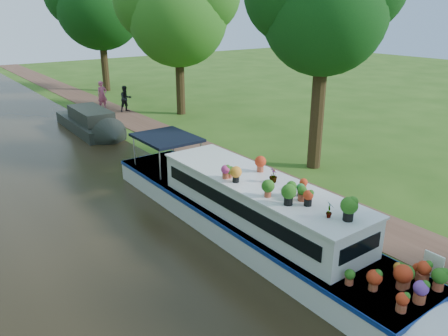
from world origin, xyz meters
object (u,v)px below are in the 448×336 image
pedestrian_dark (126,99)px  pedestrian_pink (102,95)px  plant_boat (258,214)px  second_boat (91,123)px

pedestrian_dark → pedestrian_pink: bearing=119.5°
plant_boat → pedestrian_dark: 18.45m
plant_boat → pedestrian_pink: size_ratio=7.21×
pedestrian_pink → plant_boat: bearing=-107.1°
second_boat → pedestrian_pink: (2.68, 5.00, 0.44)m
pedestrian_dark → second_boat: bearing=-139.4°
second_boat → pedestrian_dark: bearing=45.4°
pedestrian_pink → pedestrian_dark: size_ratio=1.12×
plant_boat → pedestrian_pink: bearing=80.7°
second_boat → pedestrian_pink: 5.69m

